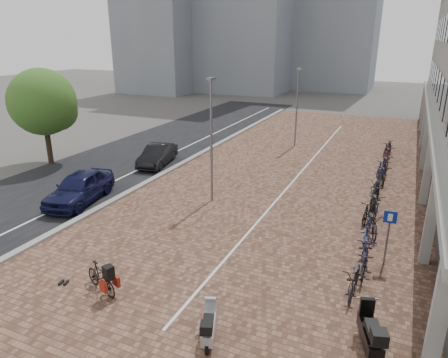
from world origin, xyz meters
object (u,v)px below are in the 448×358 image
(scooter_mid, at_px, (370,332))
(car_navy, at_px, (80,187))
(car_dark, at_px, (157,155))
(scooter_front, at_px, (209,324))
(parking_sign, at_px, (388,230))
(hero_bike, at_px, (101,277))

(scooter_mid, bearing_deg, car_navy, 143.38)
(car_navy, height_order, car_dark, car_navy)
(scooter_front, bearing_deg, scooter_mid, -2.46)
(car_navy, bearing_deg, scooter_mid, -29.63)
(car_navy, distance_m, scooter_front, 11.82)
(car_dark, xyz_separation_m, parking_sign, (14.00, -6.95, 0.72))
(car_navy, relative_size, hero_bike, 2.61)
(hero_bike, bearing_deg, car_navy, 67.50)
(car_dark, bearing_deg, parking_sign, -37.49)
(hero_bike, relative_size, scooter_mid, 0.96)
(car_navy, xyz_separation_m, scooter_mid, (14.02, -4.86, -0.15))
(parking_sign, bearing_deg, car_dark, 147.85)
(parking_sign, bearing_deg, hero_bike, -151.91)
(car_navy, height_order, hero_bike, car_navy)
(car_dark, height_order, hero_bike, car_dark)
(hero_bike, distance_m, scooter_front, 4.15)
(scooter_front, bearing_deg, hero_bike, 150.90)
(hero_bike, height_order, scooter_mid, scooter_mid)
(car_navy, bearing_deg, car_dark, 78.92)
(scooter_mid, height_order, parking_sign, parking_sign)
(car_dark, xyz_separation_m, scooter_mid, (13.95, -11.67, -0.04))
(scooter_front, bearing_deg, car_dark, 106.77)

